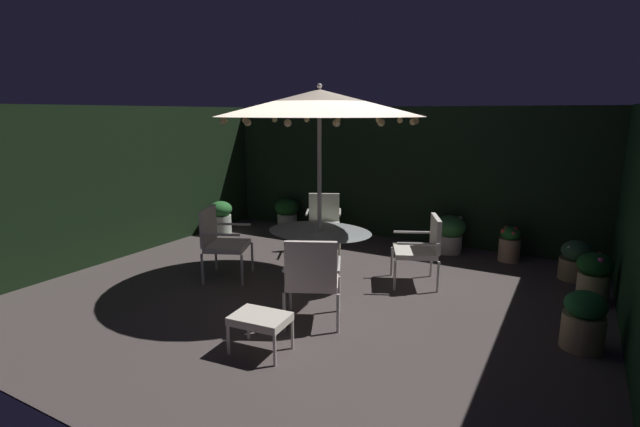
{
  "coord_description": "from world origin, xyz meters",
  "views": [
    {
      "loc": [
        2.97,
        -5.19,
        2.35
      ],
      "look_at": [
        -0.13,
        0.36,
        0.98
      ],
      "focal_mm": 26.24,
      "sensor_mm": 36.0,
      "label": 1
    }
  ],
  "objects": [
    {
      "name": "potted_plant_back_center",
      "position": [
        3.06,
        2.18,
        0.28
      ],
      "size": [
        0.45,
        0.45,
        0.57
      ],
      "color": "olive",
      "rests_on": "ground_plane"
    },
    {
      "name": "patio_dining_table",
      "position": [
        -0.13,
        0.35,
        0.6
      ],
      "size": [
        1.51,
        1.17,
        0.74
      ],
      "color": "beige",
      "rests_on": "ground_plane"
    },
    {
      "name": "potted_plant_front_corner",
      "position": [
        -2.29,
        2.82,
        0.33
      ],
      "size": [
        0.5,
        0.5,
        0.6
      ],
      "color": "beige",
      "rests_on": "ground_plane"
    },
    {
      "name": "potted_plant_right_far",
      "position": [
        3.16,
        -0.07,
        0.31
      ],
      "size": [
        0.41,
        0.41,
        0.61
      ],
      "color": "tan",
      "rests_on": "ground_plane"
    },
    {
      "name": "hedge_backdrop_rear",
      "position": [
        0.0,
        3.22,
        1.23
      ],
      "size": [
        7.67,
        0.3,
        2.46
      ],
      "primitive_type": "cube",
      "color": "black",
      "rests_on": "ground_plane"
    },
    {
      "name": "patio_chair_north",
      "position": [
        0.5,
        -0.95,
        0.59
      ],
      "size": [
        0.81,
        0.8,
        1.03
      ],
      "color": "silver",
      "rests_on": "ground_plane"
    },
    {
      "name": "hedge_backdrop_left",
      "position": [
        -3.68,
        0.0,
        1.23
      ],
      "size": [
        0.3,
        6.73,
        2.46
      ],
      "primitive_type": "cube",
      "color": "black",
      "rests_on": "ground_plane"
    },
    {
      "name": "potted_plant_back_left",
      "position": [
        -3.16,
        1.75,
        0.34
      ],
      "size": [
        0.45,
        0.45,
        0.64
      ],
      "color": "beige",
      "rests_on": "ground_plane"
    },
    {
      "name": "ottoman_footrest",
      "position": [
        0.35,
        -1.72,
        0.34
      ],
      "size": [
        0.59,
        0.45,
        0.39
      ],
      "color": "beige",
      "rests_on": "ground_plane"
    },
    {
      "name": "patio_chair_northeast",
      "position": [
        1.17,
        0.93,
        0.56
      ],
      "size": [
        0.81,
        0.83,
        0.96
      ],
      "color": "beige",
      "rests_on": "ground_plane"
    },
    {
      "name": "potted_plant_left_near",
      "position": [
        2.1,
        2.63,
        0.29
      ],
      "size": [
        0.33,
        0.33,
        0.57
      ],
      "color": "tan",
      "rests_on": "ground_plane"
    },
    {
      "name": "patio_umbrella",
      "position": [
        -0.13,
        0.35,
        2.47
      ],
      "size": [
        2.8,
        2.8,
        2.73
      ],
      "color": "beige",
      "rests_on": "ground_plane"
    },
    {
      "name": "potted_plant_right_near",
      "position": [
        -1.2,
        2.66,
        0.3
      ],
      "size": [
        0.41,
        0.41,
        0.58
      ],
      "color": "#9E694E",
      "rests_on": "ground_plane"
    },
    {
      "name": "potted_plant_left_far",
      "position": [
        3.26,
        1.37,
        0.35
      ],
      "size": [
        0.42,
        0.42,
        0.64
      ],
      "color": "tan",
      "rests_on": "ground_plane"
    },
    {
      "name": "patio_chair_southeast",
      "position": [
        -1.44,
        -0.24,
        0.59
      ],
      "size": [
        0.8,
        0.83,
        1.03
      ],
      "color": "silver",
      "rests_on": "ground_plane"
    },
    {
      "name": "potted_plant_back_right",
      "position": [
        1.14,
        2.63,
        0.36
      ],
      "size": [
        0.53,
        0.53,
        0.65
      ],
      "color": "beige",
      "rests_on": "ground_plane"
    },
    {
      "name": "patio_chair_east",
      "position": [
        -0.76,
        1.62,
        0.58
      ],
      "size": [
        0.76,
        0.75,
        0.99
      ],
      "color": "beige",
      "rests_on": "ground_plane"
    },
    {
      "name": "ground_plane",
      "position": [
        0.0,
        0.0,
        -0.01
      ],
      "size": [
        7.67,
        6.73,
        0.02
      ],
      "primitive_type": "cube",
      "color": "#4B413F"
    }
  ]
}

